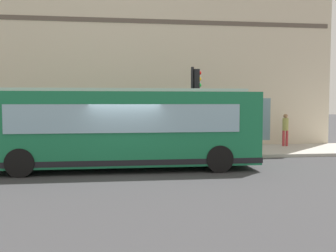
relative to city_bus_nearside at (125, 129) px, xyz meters
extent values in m
plane|color=#38383A|center=(-0.62, 0.01, -1.55)|extent=(120.00, 120.00, 0.00)
cube|color=#B2ADA3|center=(3.99, 0.01, -1.48)|extent=(4.02, 40.00, 0.15)
cube|color=beige|center=(10.61, 0.01, 4.76)|extent=(9.22, 23.95, 12.63)
cube|color=brown|center=(6.15, 0.01, 5.39)|extent=(0.36, 23.47, 0.24)
cube|color=slate|center=(6.05, 0.01, 0.05)|extent=(0.12, 16.77, 2.40)
cube|color=#197247|center=(0.00, -0.02, 0.05)|extent=(2.55, 10.01, 2.70)
cube|color=silver|center=(0.00, -0.02, 1.46)|extent=(2.17, 9.01, 0.12)
cube|color=#8CB2C6|center=(1.27, -0.02, 0.45)|extent=(0.10, 8.20, 1.00)
cube|color=#8CB2C6|center=(-1.27, -0.01, 0.45)|extent=(0.10, 8.20, 1.00)
cube|color=black|center=(0.00, -0.02, -1.12)|extent=(2.59, 10.05, 0.20)
cylinder|color=black|center=(1.17, 3.58, -1.05)|extent=(0.31, 1.00, 1.00)
cylinder|color=black|center=(-1.13, 3.59, -1.05)|extent=(0.31, 1.00, 1.00)
cylinder|color=black|center=(1.13, -3.42, -1.05)|extent=(0.31, 1.00, 1.00)
cylinder|color=black|center=(-1.17, -3.41, -1.05)|extent=(0.31, 1.00, 1.00)
cylinder|color=black|center=(2.51, -3.12, 0.61)|extent=(0.14, 0.14, 4.03)
cube|color=black|center=(2.51, -3.31, 2.08)|extent=(0.32, 0.24, 0.90)
sphere|color=red|center=(2.51, -3.44, 2.36)|extent=(0.20, 0.20, 0.20)
sphere|color=yellow|center=(2.51, -3.44, 2.08)|extent=(0.20, 0.20, 0.20)
sphere|color=green|center=(2.51, -3.44, 1.80)|extent=(0.20, 0.20, 0.20)
cylinder|color=yellow|center=(4.19, 0.09, -1.13)|extent=(0.24, 0.24, 0.55)
sphere|color=yellow|center=(4.19, 0.09, -0.77)|extent=(0.22, 0.22, 0.22)
cylinder|color=yellow|center=(4.19, -0.08, -1.08)|extent=(0.10, 0.12, 0.10)
cylinder|color=yellow|center=(4.36, 0.09, -1.08)|extent=(0.12, 0.10, 0.10)
cylinder|color=black|center=(4.18, -0.96, -1.00)|extent=(0.14, 0.14, 0.81)
cylinder|color=black|center=(4.26, -0.79, -1.00)|extent=(0.14, 0.14, 0.81)
cylinder|color=#3F8C4C|center=(4.22, -0.88, -0.28)|extent=(0.32, 0.32, 0.64)
sphere|color=#9E704C|center=(4.22, -0.88, 0.15)|extent=(0.22, 0.22, 0.22)
cylinder|color=#99994C|center=(5.15, -0.26, -0.99)|extent=(0.14, 0.14, 0.82)
cylinder|color=#99994C|center=(5.08, -0.42, -0.99)|extent=(0.14, 0.14, 0.82)
cylinder|color=#3F8C4C|center=(5.11, -0.34, -0.26)|extent=(0.32, 0.32, 0.65)
sphere|color=beige|center=(5.11, -0.34, 0.18)|extent=(0.22, 0.22, 0.22)
cylinder|color=#B23338|center=(5.08, -8.96, -0.97)|extent=(0.14, 0.14, 0.86)
cylinder|color=#B23338|center=(5.11, -8.79, -0.97)|extent=(0.14, 0.14, 0.86)
cylinder|color=#99994C|center=(5.10, -8.88, -0.20)|extent=(0.32, 0.32, 0.68)
sphere|color=#9E704C|center=(5.10, -8.88, 0.26)|extent=(0.23, 0.23, 0.23)
cube|color=#197233|center=(3.13, -5.17, -0.95)|extent=(0.44, 0.40, 0.90)
cube|color=#8CB2C6|center=(3.13, -5.38, -0.77)|extent=(0.35, 0.03, 0.30)
camera|label=1|loc=(-14.17, 0.17, 1.01)|focal=39.37mm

